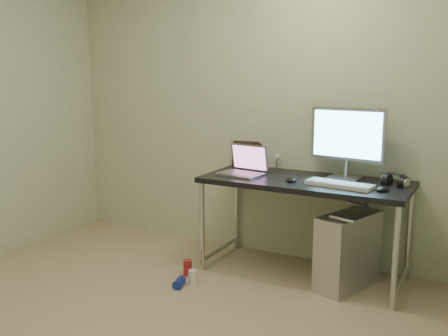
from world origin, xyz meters
TOP-DOWN VIEW (x-y plane):
  - wall_back at (0.00, 1.75)m, footprint 3.50×0.02m
  - desk at (0.64, 1.42)m, footprint 1.53×0.67m
  - tower_computer at (1.01, 1.35)m, footprint 0.39×0.57m
  - cable_a at (0.96, 1.70)m, footprint 0.01×0.16m
  - cable_b at (1.05, 1.68)m, footprint 0.02×0.11m
  - can_red at (-0.13, 0.97)m, footprint 0.09×0.09m
  - can_white at (-0.00, 0.85)m, footprint 0.07×0.07m
  - can_blue at (-0.07, 0.76)m, footprint 0.10×0.13m
  - laptop at (0.16, 1.37)m, footprint 0.36×0.31m
  - monitor at (0.90, 1.59)m, footprint 0.57×0.19m
  - keyboard at (0.93, 1.30)m, footprint 0.48×0.21m
  - mouse_right at (1.23, 1.30)m, footprint 0.09×0.13m
  - mouse_left at (0.58, 1.30)m, footprint 0.10×0.14m
  - headphones at (1.27, 1.51)m, footprint 0.19×0.11m
  - picture_frame at (0.01, 1.73)m, footprint 0.27×0.11m
  - webcam at (0.29, 1.70)m, footprint 0.05×0.04m

SIDE VIEW (x-z plane):
  - can_blue at x=-0.07m, z-range 0.00..0.07m
  - can_white at x=0.00m, z-range 0.00..0.11m
  - can_red at x=-0.13m, z-range 0.00..0.12m
  - tower_computer at x=1.01m, z-range -0.02..0.56m
  - cable_b at x=1.05m, z-range 0.02..0.74m
  - cable_a at x=0.96m, z-range 0.06..0.74m
  - desk at x=0.64m, z-range 0.29..1.04m
  - keyboard at x=0.93m, z-range 0.75..0.78m
  - mouse_right at x=1.23m, z-range 0.75..0.79m
  - mouse_left at x=0.58m, z-range 0.75..0.79m
  - headphones at x=1.27m, z-range 0.72..0.84m
  - laptop at x=0.16m, z-range 0.69..0.92m
  - webcam at x=0.29m, z-range 0.78..0.91m
  - picture_frame at x=0.01m, z-range 0.75..0.96m
  - monitor at x=0.90m, z-range 0.80..1.33m
  - wall_back at x=0.00m, z-range 0.00..2.50m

